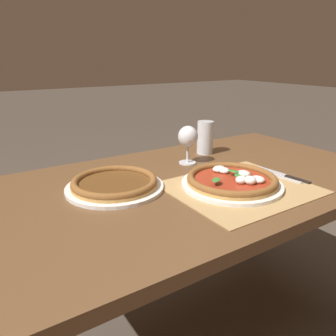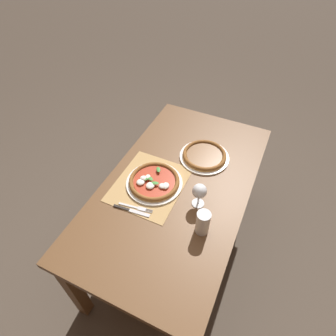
% 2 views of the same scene
% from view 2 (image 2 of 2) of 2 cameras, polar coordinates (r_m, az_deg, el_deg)
% --- Properties ---
extents(ground_plane, '(24.00, 24.00, 0.00)m').
position_cam_2_polar(ground_plane, '(2.29, 1.51, -15.28)').
color(ground_plane, '#473D33').
extents(dining_table, '(1.48, 0.83, 0.74)m').
position_cam_2_polar(dining_table, '(1.76, 1.91, -5.36)').
color(dining_table, brown).
rests_on(dining_table, ground).
extents(paper_placemat, '(0.45, 0.39, 0.00)m').
position_cam_2_polar(paper_placemat, '(1.68, -3.77, -3.31)').
color(paper_placemat, '#A88451').
rests_on(paper_placemat, dining_table).
extents(pizza_near, '(0.34, 0.34, 0.05)m').
position_cam_2_polar(pizza_near, '(1.66, -2.84, -2.78)').
color(pizza_near, silver).
rests_on(pizza_near, paper_placemat).
extents(pizza_far, '(0.32, 0.32, 0.04)m').
position_cam_2_polar(pizza_far, '(1.83, 7.41, 2.51)').
color(pizza_far, silver).
rests_on(pizza_far, dining_table).
extents(wine_glass, '(0.08, 0.08, 0.16)m').
position_cam_2_polar(wine_glass, '(1.51, 6.41, -4.83)').
color(wine_glass, silver).
rests_on(wine_glass, dining_table).
extents(pint_glass, '(0.07, 0.07, 0.15)m').
position_cam_2_polar(pint_glass, '(1.45, 7.08, -11.00)').
color(pint_glass, silver).
rests_on(pint_glass, dining_table).
extents(fork, '(0.04, 0.20, 0.00)m').
position_cam_2_polar(fork, '(1.58, -6.56, -7.98)').
color(fork, '#B7B7BC').
rests_on(fork, paper_placemat).
extents(knife, '(0.04, 0.22, 0.01)m').
position_cam_2_polar(knife, '(1.57, -7.42, -8.58)').
color(knife, black).
rests_on(knife, paper_placemat).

